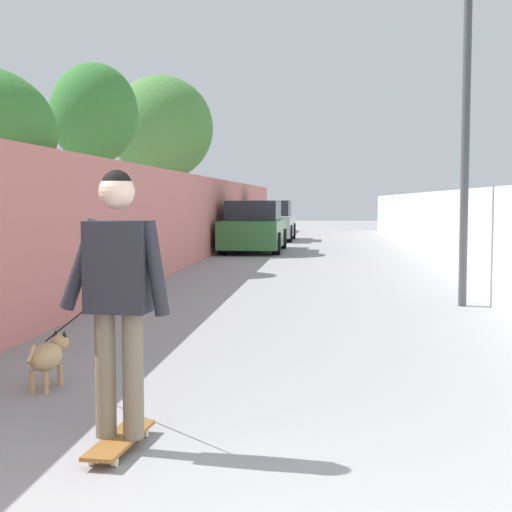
% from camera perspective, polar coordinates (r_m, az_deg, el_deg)
% --- Properties ---
extents(ground_plane, '(80.00, 80.00, 0.00)m').
position_cam_1_polar(ground_plane, '(16.99, 3.98, -1.02)').
color(ground_plane, gray).
extents(wall_left, '(48.00, 0.30, 2.19)m').
position_cam_1_polar(wall_left, '(15.33, -7.49, 2.47)').
color(wall_left, '#CC726B').
rests_on(wall_left, ground).
extents(fence_right, '(48.00, 0.30, 1.75)m').
position_cam_1_polar(fence_right, '(15.13, 15.14, 1.52)').
color(fence_right, white).
rests_on(fence_right, ground).
extents(tree_left_near, '(3.03, 3.03, 5.18)m').
position_cam_1_polar(tree_left_near, '(22.57, -7.17, 9.52)').
color(tree_left_near, '#473523').
rests_on(tree_left_near, ground).
extents(tree_left_mid, '(1.89, 1.89, 4.49)m').
position_cam_1_polar(tree_left_mid, '(16.81, -12.14, 10.25)').
color(tree_left_mid, brown).
rests_on(tree_left_mid, ground).
extents(lamp_post, '(0.36, 0.36, 4.83)m').
position_cam_1_polar(lamp_post, '(11.57, 15.62, 12.51)').
color(lamp_post, '#4C4C51').
rests_on(lamp_post, ground).
extents(skateboard, '(0.81, 0.26, 0.08)m').
position_cam_1_polar(skateboard, '(4.91, -10.22, -13.50)').
color(skateboard, brown).
rests_on(skateboard, ground).
extents(person_skateboarder, '(0.25, 0.71, 1.66)m').
position_cam_1_polar(person_skateboarder, '(4.71, -10.38, -1.99)').
color(person_skateboarder, '#726651').
rests_on(person_skateboarder, skateboard).
extents(dog, '(1.79, 1.17, 1.06)m').
position_cam_1_polar(dog, '(6.53, -15.42, -7.26)').
color(dog, tan).
rests_on(dog, ground).
extents(car_near, '(4.36, 1.80, 1.54)m').
position_cam_1_polar(car_near, '(22.90, -0.16, 2.14)').
color(car_near, '#336B38').
rests_on(car_near, ground).
extents(car_far, '(3.87, 1.80, 1.54)m').
position_cam_1_polar(car_far, '(29.13, 1.11, 2.59)').
color(car_far, silver).
rests_on(car_far, ground).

